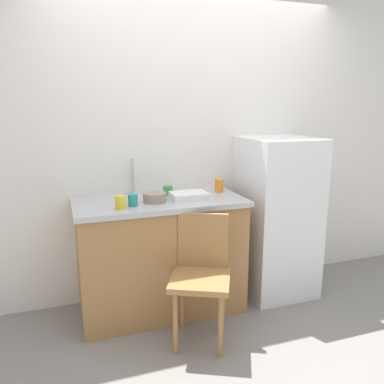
{
  "coord_description": "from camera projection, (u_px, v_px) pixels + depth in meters",
  "views": [
    {
      "loc": [
        -1.11,
        -2.18,
        1.64
      ],
      "look_at": [
        -0.14,
        0.6,
        0.97
      ],
      "focal_mm": 36.29,
      "sensor_mm": 36.0,
      "label": 1
    }
  ],
  "objects": [
    {
      "name": "ground_plane",
      "position": [
        239.0,
        343.0,
        2.73
      ],
      "size": [
        8.0,
        8.0,
        0.0
      ],
      "primitive_type": "plane",
      "color": "gray"
    },
    {
      "name": "back_wall",
      "position": [
        193.0,
        143.0,
        3.36
      ],
      "size": [
        4.8,
        0.1,
        2.62
      ],
      "primitive_type": "cube",
      "color": "white",
      "rests_on": "ground_plane"
    },
    {
      "name": "cabinet_base",
      "position": [
        160.0,
        258.0,
        3.1
      ],
      "size": [
        1.26,
        0.6,
        0.88
      ],
      "primitive_type": "cube",
      "color": "#A87542",
      "rests_on": "ground_plane"
    },
    {
      "name": "countertop",
      "position": [
        159.0,
        202.0,
        3.0
      ],
      "size": [
        1.3,
        0.64,
        0.04
      ],
      "primitive_type": "cube",
      "color": "#B7B7BC",
      "rests_on": "cabinet_base"
    },
    {
      "name": "faucet",
      "position": [
        133.0,
        176.0,
        3.14
      ],
      "size": [
        0.02,
        0.02,
        0.29
      ],
      "primitive_type": "cylinder",
      "color": "#B7B7BC",
      "rests_on": "countertop"
    },
    {
      "name": "refrigerator",
      "position": [
        276.0,
        216.0,
        3.38
      ],
      "size": [
        0.59,
        0.61,
        1.37
      ],
      "primitive_type": "cube",
      "color": "white",
      "rests_on": "ground_plane"
    },
    {
      "name": "chair",
      "position": [
        201.0,
        272.0,
        2.7
      ],
      "size": [
        0.54,
        0.54,
        0.89
      ],
      "rotation": [
        0.0,
        0.0,
        -0.45
      ],
      "color": "#A87542",
      "rests_on": "ground_plane"
    },
    {
      "name": "dish_tray",
      "position": [
        189.0,
        196.0,
        3.01
      ],
      "size": [
        0.28,
        0.2,
        0.05
      ],
      "primitive_type": "cube",
      "color": "white",
      "rests_on": "countertop"
    },
    {
      "name": "terracotta_bowl",
      "position": [
        154.0,
        197.0,
        2.91
      ],
      "size": [
        0.17,
        0.17,
        0.07
      ],
      "primitive_type": "cylinder",
      "color": "gray",
      "rests_on": "countertop"
    },
    {
      "name": "cup_yellow",
      "position": [
        120.0,
        202.0,
        2.72
      ],
      "size": [
        0.08,
        0.08,
        0.09
      ],
      "primitive_type": "cylinder",
      "color": "yellow",
      "rests_on": "countertop"
    },
    {
      "name": "cup_teal",
      "position": [
        133.0,
        200.0,
        2.79
      ],
      "size": [
        0.07,
        0.07,
        0.09
      ],
      "primitive_type": "cylinder",
      "color": "teal",
      "rests_on": "countertop"
    },
    {
      "name": "cup_green",
      "position": [
        168.0,
        190.0,
        3.14
      ],
      "size": [
        0.08,
        0.08,
        0.08
      ],
      "primitive_type": "cylinder",
      "color": "green",
      "rests_on": "countertop"
    },
    {
      "name": "cup_orange",
      "position": [
        219.0,
        185.0,
        3.24
      ],
      "size": [
        0.07,
        0.07,
        0.11
      ],
      "primitive_type": "cylinder",
      "color": "orange",
      "rests_on": "countertop"
    }
  ]
}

